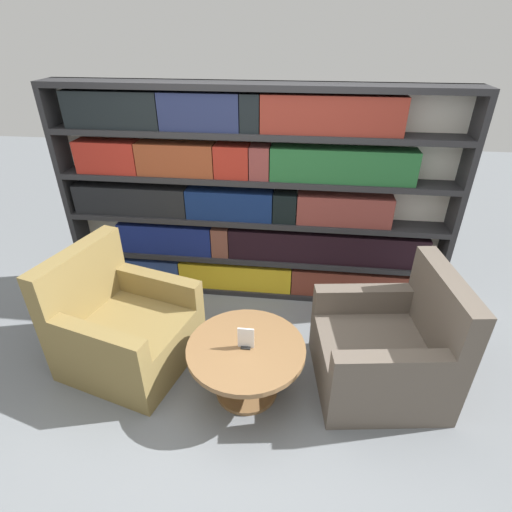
{
  "coord_description": "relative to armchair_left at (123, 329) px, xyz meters",
  "views": [
    {
      "loc": [
        0.43,
        -1.97,
        2.39
      ],
      "look_at": [
        0.11,
        0.66,
        0.83
      ],
      "focal_mm": 28.0,
      "sensor_mm": 36.0,
      "label": 1
    }
  ],
  "objects": [
    {
      "name": "ground_plane",
      "position": [
        0.9,
        -0.3,
        -0.31
      ],
      "size": [
        14.0,
        14.0,
        0.0
      ],
      "primitive_type": "plane",
      "color": "slate"
    },
    {
      "name": "coffee_table",
      "position": [
        1.01,
        -0.22,
        0.01
      ],
      "size": [
        0.84,
        0.84,
        0.44
      ],
      "color": "brown",
      "rests_on": "ground_plane"
    },
    {
      "name": "bookshelf",
      "position": [
        0.87,
        1.11,
        0.66
      ],
      "size": [
        3.56,
        0.3,
        1.98
      ],
      "color": "silver",
      "rests_on": "ground_plane"
    },
    {
      "name": "armchair_right",
      "position": [
        2.02,
        -0.01,
        0.0
      ],
      "size": [
        0.99,
        0.96,
        0.95
      ],
      "rotation": [
        0.0,
        0.0,
        -1.43
      ],
      "color": "brown",
      "rests_on": "ground_plane"
    },
    {
      "name": "armchair_left",
      "position": [
        0.0,
        0.0,
        0.0
      ],
      "size": [
        1.07,
        1.05,
        0.95
      ],
      "rotation": [
        0.0,
        0.0,
        1.31
      ],
      "color": "olive",
      "rests_on": "ground_plane"
    },
    {
      "name": "table_sign",
      "position": [
        1.01,
        -0.22,
        0.2
      ],
      "size": [
        0.11,
        0.06,
        0.16
      ],
      "color": "black",
      "rests_on": "coffee_table"
    }
  ]
}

